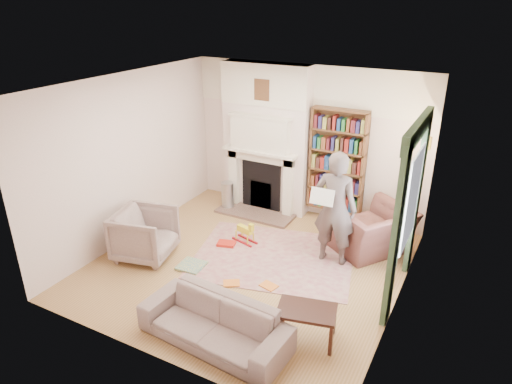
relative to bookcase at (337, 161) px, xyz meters
The scene contains 25 objects.
floor 2.51m from the bookcase, 107.05° to the right, with size 4.50×4.50×0.00m, color olive.
ceiling 2.75m from the bookcase, 107.05° to the right, with size 4.50×4.50×0.00m, color white.
wall_back 0.70m from the bookcase, 168.69° to the left, with size 4.50×4.50×0.00m, color silver.
wall_front 4.42m from the bookcase, 98.46° to the right, with size 4.50×4.50×0.00m, color silver.
wall_left 3.60m from the bookcase, 143.83° to the right, with size 4.50×4.50×0.00m, color silver.
wall_right 2.67m from the bookcase, 52.96° to the right, with size 4.50×4.50×0.00m, color silver.
fireplace 1.42m from the bookcase, behind, with size 1.70×0.58×2.80m.
bookcase is the anchor object (origin of this frame).
window 2.36m from the bookcase, 47.34° to the right, with size 0.02×0.90×1.30m, color silver.
curtain_left 2.87m from the bookcase, 57.36° to the right, with size 0.07×0.32×2.40m, color #314D34.
curtain_right 1.86m from the bookcase, 33.35° to the right, with size 0.07×0.32×2.40m, color #314D34.
pelmet 2.60m from the bookcase, 48.16° to the right, with size 0.09×1.70×0.24m, color #314D34.
wall_sconce 1.68m from the bookcase, 24.19° to the right, with size 0.20×0.24×0.24m, color gold, non-canonical shape.
rug 2.13m from the bookcase, 102.93° to the right, with size 2.49×1.92×0.01m, color #BCAB8E.
armchair_reading 1.44m from the bookcase, 40.86° to the right, with size 1.16×1.02×0.76m, color #452824.
armchair_left 3.56m from the bookcase, 130.00° to the right, with size 0.85×0.88×0.80m, color #B6AC96.
sofa 3.93m from the bookcase, 92.66° to the right, with size 1.87×0.73×0.55m, color gray.
man_reading 1.48m from the bookcase, 71.84° to the right, with size 0.67×0.44×1.83m, color #564845.
newspaper 1.61m from the bookcase, 79.15° to the right, with size 0.36×0.02×0.25m, color white.
coffee_table 3.49m from the bookcase, 76.53° to the right, with size 0.70×0.45×0.45m, color #341912, non-canonical shape.
paraffin_heater 2.26m from the bookcase, 166.10° to the right, with size 0.24×0.24×0.55m, color #ADB0B5.
rocking_horse 2.09m from the bookcase, 124.64° to the right, with size 0.45×0.18×0.40m, color yellow, non-canonical shape.
board_game 3.17m from the bookcase, 118.38° to the right, with size 0.38×0.38×0.03m, color gold.
game_box_lid 2.46m from the bookcase, 125.56° to the right, with size 0.30×0.20×0.05m, color red.
comic_annuals 2.87m from the bookcase, 97.86° to the right, with size 0.80×0.45×0.02m.
Camera 1 is at (2.98, -5.35, 3.89)m, focal length 32.00 mm.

